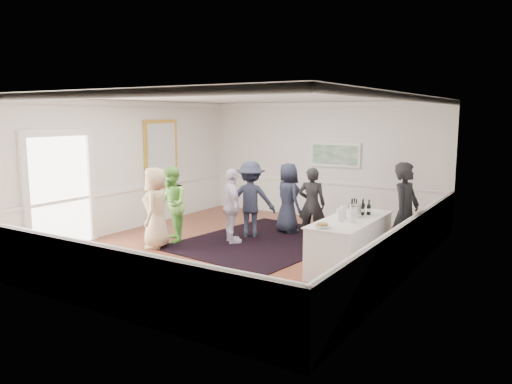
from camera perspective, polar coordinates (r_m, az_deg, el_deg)
The scene contains 23 objects.
floor at distance 10.75m, azimuth -1.51°, elevation -6.56°, with size 8.00×8.00×0.00m, color brown.
ceiling at distance 10.37m, azimuth -1.58°, elevation 10.74°, with size 7.00×8.00×0.02m, color white.
wall_left at distance 12.70m, azimuth -14.86°, elevation 2.87°, with size 0.02×8.00×3.20m, color white.
wall_right at distance 9.02m, azimuth 17.36°, elevation 0.44°, with size 0.02×8.00×3.20m, color white.
wall_back at distance 13.94m, azimuth 7.56°, elevation 3.60°, with size 7.00×0.02×3.20m, color white.
wall_front at distance 7.47m, azimuth -18.67°, elevation -1.30°, with size 7.00×0.02×3.20m, color white.
wainscoting at distance 10.63m, azimuth -1.52°, elevation -3.96°, with size 7.00×8.00×1.00m, color white, non-canonical shape.
mirror at distance 13.57m, azimuth -10.76°, elevation 4.23°, with size 0.05×1.25×1.85m.
doorway at distance 11.47m, azimuth -21.54°, elevation 1.02°, with size 0.10×1.78×2.56m.
landscape_painting at distance 13.72m, azimuth 9.01°, elevation 4.24°, with size 1.44×0.06×0.66m.
area_rug at distance 11.39m, azimuth 0.94°, elevation -5.63°, with size 3.04×3.99×0.02m, color black.
serving_table at distance 9.51m, azimuth 10.72°, elevation -5.79°, with size 0.89×2.34×0.95m.
bartender at distance 9.96m, azimuth 16.70°, elevation -2.37°, with size 0.72×0.47×1.96m, color black.
guest_tan at distance 10.93m, azimuth -11.39°, elevation -1.79°, with size 0.85×0.56×1.75m, color tan.
guest_green at distance 11.33m, azimuth -9.67°, elevation -1.43°, with size 0.84×0.65×1.72m, color #6BBD4B.
guest_lilac at distance 11.11m, azimuth -2.78°, elevation -1.62°, with size 0.98×0.41×1.68m, color silver.
guest_dark_a at distance 11.64m, azimuth -0.62°, elevation -0.86°, with size 1.15×0.66×1.79m, color #202435.
guest_dark_b at distance 11.37m, azimuth 6.39°, elevation -1.40°, with size 0.62×0.40×1.69m, color black.
guest_navy at distance 12.13m, azimuth 3.68°, elevation -0.69°, with size 0.83×0.54×1.70m, color #202435.
wine_bottles at distance 9.83m, azimuth 11.77°, elevation -1.60°, with size 0.39×0.25×0.31m.
juice_pitchers at distance 9.21m, azimuth 10.10°, elevation -2.48°, with size 0.36×0.39×0.24m.
ice_bucket at distance 9.57m, azimuth 11.22°, elevation -2.12°, with size 0.26×0.26×0.24m, color silver.
nut_bowl at distance 8.56m, azimuth 7.59°, elevation -3.84°, with size 0.27×0.27×0.08m.
Camera 1 is at (5.71, -8.66, 2.85)m, focal length 35.00 mm.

